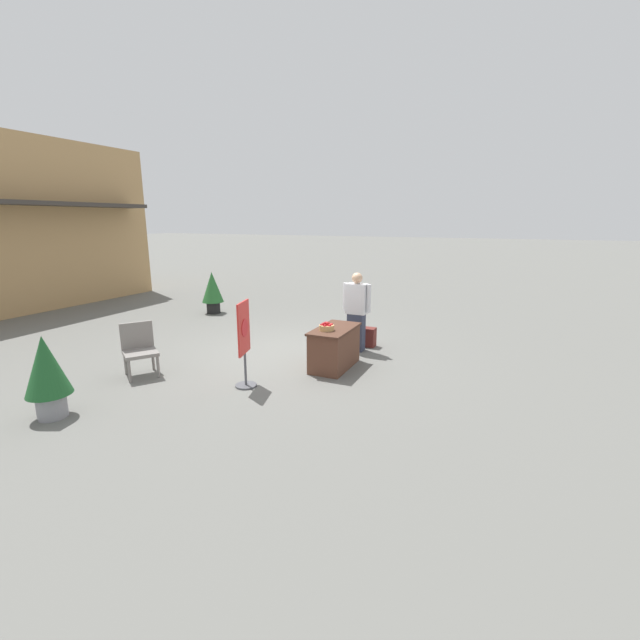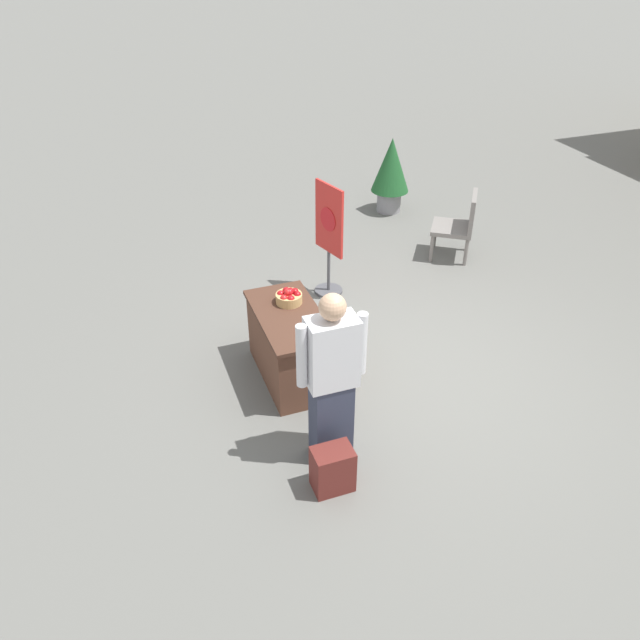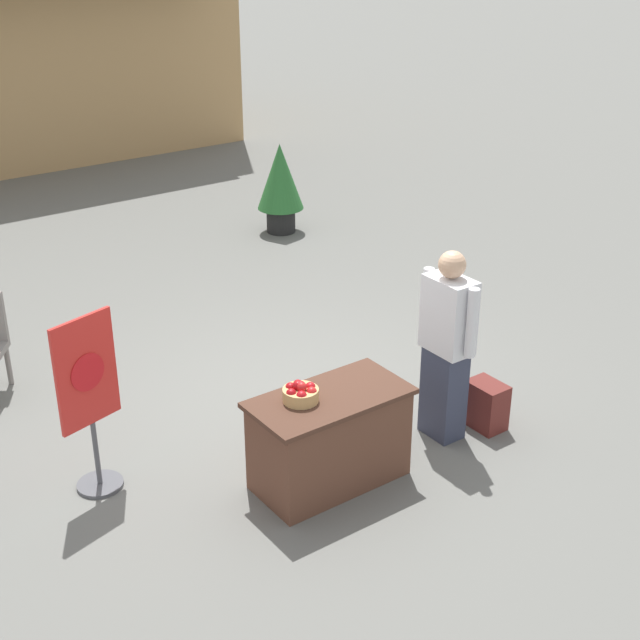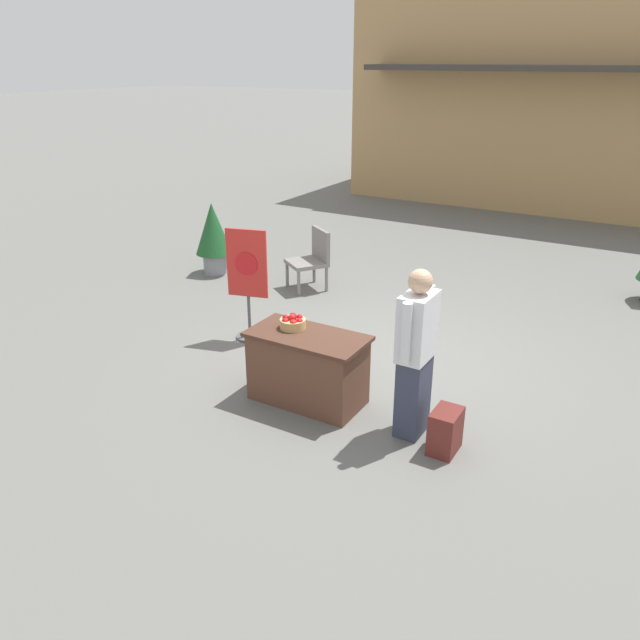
# 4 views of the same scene
# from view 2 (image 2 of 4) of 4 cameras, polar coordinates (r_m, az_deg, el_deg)

# --- Properties ---
(ground_plane) EXTENTS (120.00, 120.00, 0.00)m
(ground_plane) POSITION_cam_2_polar(r_m,az_deg,el_deg) (6.74, 8.07, -4.75)
(ground_plane) COLOR slate
(display_table) EXTENTS (1.23, 0.63, 0.77)m
(display_table) POSITION_cam_2_polar(r_m,az_deg,el_deg) (6.40, -2.71, -2.37)
(display_table) COLOR brown
(display_table) RESTS_ON ground_plane
(apple_basket) EXTENTS (0.27, 0.27, 0.16)m
(apple_basket) POSITION_cam_2_polar(r_m,az_deg,el_deg) (6.35, -2.85, 2.15)
(apple_basket) COLOR tan
(apple_basket) RESTS_ON display_table
(person_visitor) EXTENTS (0.26, 0.61, 1.67)m
(person_visitor) POSITION_cam_2_polar(r_m,az_deg,el_deg) (5.23, 1.07, -5.37)
(person_visitor) COLOR #33384C
(person_visitor) RESTS_ON ground_plane
(backpack) EXTENTS (0.24, 0.34, 0.42)m
(backpack) POSITION_cam_2_polar(r_m,az_deg,el_deg) (5.36, 1.16, -13.48)
(backpack) COLOR maroon
(backpack) RESTS_ON ground_plane
(poster_board) EXTENTS (0.52, 0.36, 1.45)m
(poster_board) POSITION_cam_2_polar(r_m,az_deg,el_deg) (7.70, 0.82, 7.61)
(poster_board) COLOR #4C4C51
(poster_board) RESTS_ON ground_plane
(patio_chair) EXTENTS (0.77, 0.77, 0.94)m
(patio_chair) POSITION_cam_2_polar(r_m,az_deg,el_deg) (8.91, 12.70, 8.66)
(patio_chair) COLOR gray
(patio_chair) RESTS_ON ground_plane
(potted_plant_far_left) EXTENTS (0.60, 0.60, 1.20)m
(potted_plant_far_left) POSITION_cam_2_polar(r_m,az_deg,el_deg) (10.20, 6.49, 13.46)
(potted_plant_far_left) COLOR gray
(potted_plant_far_left) RESTS_ON ground_plane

